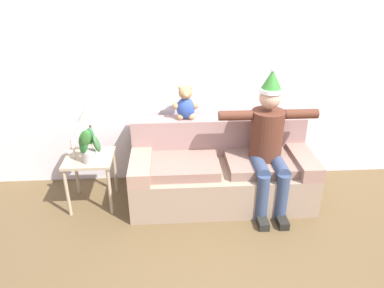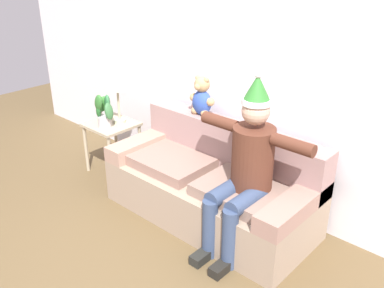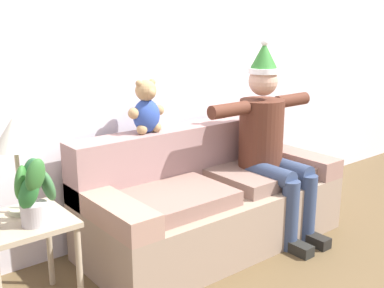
% 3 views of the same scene
% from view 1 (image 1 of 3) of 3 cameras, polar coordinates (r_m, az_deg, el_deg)
% --- Properties ---
extents(ground_plane, '(10.00, 10.00, 0.00)m').
position_cam_1_polar(ground_plane, '(3.43, 6.71, -17.66)').
color(ground_plane, brown).
extents(back_wall, '(7.00, 0.10, 2.70)m').
position_cam_1_polar(back_wall, '(4.14, 4.00, 11.86)').
color(back_wall, silver).
rests_on(back_wall, ground_plane).
extents(couch, '(1.94, 0.86, 0.85)m').
position_cam_1_polar(couch, '(4.06, 4.46, -4.07)').
color(couch, gray).
rests_on(couch, ground_plane).
extents(person_seated, '(1.02, 0.77, 1.50)m').
position_cam_1_polar(person_seated, '(3.81, 11.88, 0.51)').
color(person_seated, '#512A1D').
rests_on(person_seated, ground_plane).
extents(teddy_bear, '(0.29, 0.17, 0.38)m').
position_cam_1_polar(teddy_bear, '(3.96, -1.01, 6.28)').
color(teddy_bear, '#2D499F').
rests_on(teddy_bear, couch).
extents(side_table, '(0.49, 0.48, 0.57)m').
position_cam_1_polar(side_table, '(3.99, -15.65, -3.17)').
color(side_table, tan).
rests_on(side_table, ground_plane).
extents(table_lamp, '(0.24, 0.24, 0.55)m').
position_cam_1_polar(table_lamp, '(3.85, -15.85, 4.45)').
color(table_lamp, '#AEB791').
rests_on(table_lamp, side_table).
extents(potted_plant, '(0.25, 0.20, 0.39)m').
position_cam_1_polar(potted_plant, '(3.76, -15.91, -0.23)').
color(potted_plant, '#B2ACAD').
rests_on(potted_plant, side_table).
extents(candle_tall, '(0.04, 0.04, 0.23)m').
position_cam_1_polar(candle_tall, '(3.90, -18.10, -0.23)').
color(candle_tall, beige).
rests_on(candle_tall, side_table).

